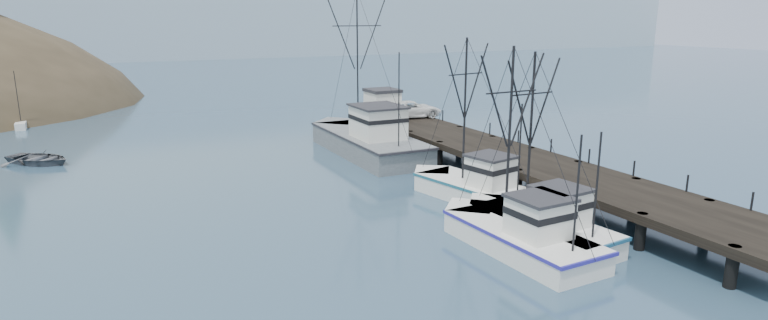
% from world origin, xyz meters
% --- Properties ---
extents(ground, '(400.00, 400.00, 0.00)m').
position_xyz_m(ground, '(0.00, 0.00, 0.00)').
color(ground, navy).
rests_on(ground, ground).
extents(pier, '(6.00, 44.00, 2.00)m').
position_xyz_m(pier, '(14.00, 16.00, 1.69)').
color(pier, black).
rests_on(pier, ground).
extents(distant_ridge, '(360.00, 40.00, 26.00)m').
position_xyz_m(distant_ridge, '(10.00, 170.00, 0.00)').
color(distant_ridge, '#9EB2C6').
rests_on(distant_ridge, ground).
extents(trawler_near, '(4.23, 10.20, 10.44)m').
position_xyz_m(trawler_near, '(7.65, 4.56, 0.82)').
color(trawler_near, white).
rests_on(trawler_near, ground).
extents(trawler_mid, '(4.08, 10.85, 10.81)m').
position_xyz_m(trawler_mid, '(5.69, 3.88, 0.82)').
color(trawler_mid, white).
rests_on(trawler_mid, ground).
extents(trawler_far, '(5.17, 10.62, 10.90)m').
position_xyz_m(trawler_far, '(8.62, 12.17, 0.82)').
color(trawler_far, white).
rests_on(trawler_far, ground).
extents(work_vessel, '(5.25, 17.50, 14.43)m').
position_xyz_m(work_vessel, '(7.97, 27.76, 1.23)').
color(work_vessel, slate).
rests_on(work_vessel, ground).
extents(pier_shed, '(3.00, 3.20, 2.80)m').
position_xyz_m(pier_shed, '(12.63, 34.00, 3.42)').
color(pier_shed, silver).
rests_on(pier_shed, pier).
extents(pickup_truck, '(6.32, 3.56, 1.67)m').
position_xyz_m(pickup_truck, '(15.01, 32.28, 2.83)').
color(pickup_truck, white).
rests_on(pickup_truck, pier).
extents(motorboat, '(6.90, 6.85, 1.18)m').
position_xyz_m(motorboat, '(-17.89, 36.23, 0.00)').
color(motorboat, '#4F5258').
rests_on(motorboat, ground).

